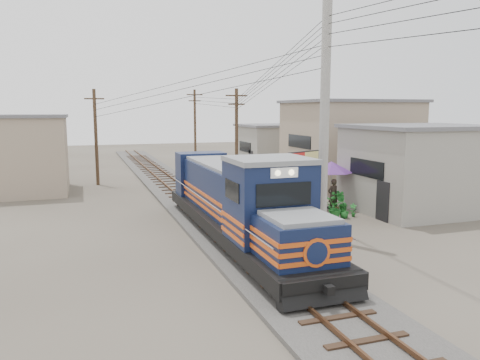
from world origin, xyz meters
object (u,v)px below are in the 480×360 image
object	(u,v)px
locomotive	(238,203)
market_umbrella	(332,167)
billboard	(304,170)
vendor	(333,195)

from	to	relation	value
locomotive	market_umbrella	world-z (taller)	locomotive
billboard	vendor	bearing A→B (deg)	5.66
locomotive	billboard	size ratio (longest dim) A/B	4.30
billboard	market_umbrella	bearing A→B (deg)	14.03
vendor	market_umbrella	bearing A→B (deg)	-121.67
vendor	billboard	bearing A→B (deg)	20.92
billboard	market_umbrella	xyz separation A→B (m)	(2.86, 2.29, -0.24)
market_umbrella	vendor	size ratio (longest dim) A/B	1.52
locomotive	market_umbrella	distance (m)	8.55
locomotive	billboard	distance (m)	4.97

